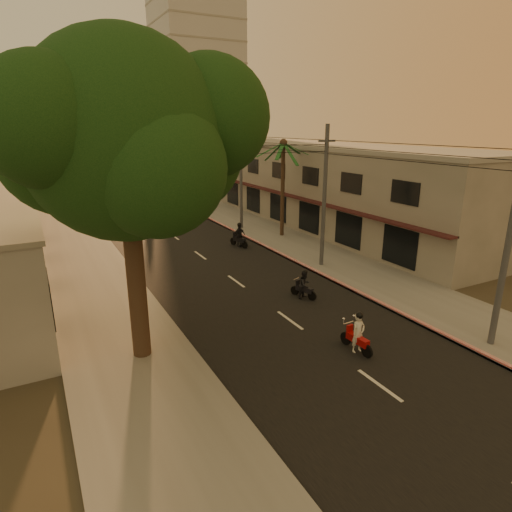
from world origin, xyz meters
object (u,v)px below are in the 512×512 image
at_px(scooter_far_a, 150,215).
at_px(parked_car, 184,206).
at_px(broadleaf_tree, 134,138).
at_px(scooter_red, 358,334).
at_px(scooter_mid_b, 239,236).
at_px(palm_tree, 283,149).
at_px(scooter_mid_a, 305,285).
at_px(scooter_far_b, 163,200).

height_order(scooter_far_a, parked_car, scooter_far_a).
height_order(broadleaf_tree, parked_car, broadleaf_tree).
height_order(scooter_red, scooter_mid_b, scooter_mid_b).
relative_size(palm_tree, scooter_red, 4.55).
bearing_deg(parked_car, scooter_far_a, -142.48).
xyz_separation_m(scooter_mid_a, scooter_mid_b, (1.30, 10.73, 0.12)).
relative_size(scooter_far_a, parked_car, 0.38).
relative_size(scooter_red, scooter_mid_b, 0.95).
relative_size(broadleaf_tree, parked_car, 2.80).
bearing_deg(palm_tree, scooter_mid_a, -115.95).
distance_m(scooter_red, parked_car, 31.54).
bearing_deg(scooter_mid_a, scooter_mid_b, 63.07).
xyz_separation_m(scooter_far_a, scooter_far_b, (3.35, 7.38, 0.11)).
xyz_separation_m(scooter_mid_b, parked_car, (0.62, 14.91, -0.16)).
xyz_separation_m(scooter_red, scooter_far_a, (-1.21, 28.10, -0.04)).
height_order(scooter_red, scooter_far_b, scooter_far_b).
xyz_separation_m(scooter_far_a, parked_car, (4.41, 3.28, -0.03)).
distance_m(broadleaf_tree, scooter_red, 11.43).
bearing_deg(scooter_red, scooter_mid_a, 74.56).
xyz_separation_m(scooter_far_b, parked_car, (1.07, -4.10, -0.14)).
xyz_separation_m(palm_tree, scooter_far_a, (-8.33, 10.37, -6.41)).
distance_m(scooter_red, scooter_far_a, 28.12).
bearing_deg(scooter_far_b, scooter_mid_a, -98.94).
xyz_separation_m(palm_tree, scooter_far_b, (-4.98, 17.75, -6.30)).
bearing_deg(broadleaf_tree, parked_car, 68.74).
xyz_separation_m(palm_tree, scooter_mid_a, (-5.83, -11.98, -6.41)).
distance_m(scooter_mid_a, scooter_far_a, 22.49).
bearing_deg(scooter_mid_a, parked_car, 65.68).
relative_size(broadleaf_tree, palm_tree, 1.48).
height_order(scooter_red, scooter_far_a, scooter_red).
distance_m(scooter_mid_b, scooter_far_a, 12.23).
height_order(scooter_far_a, scooter_far_b, scooter_far_b).
bearing_deg(scooter_far_b, broadleaf_tree, -114.25).
xyz_separation_m(broadleaf_tree, palm_tree, (14.61, 13.86, -1.33)).
bearing_deg(parked_car, broadleaf_tree, -110.36).
height_order(palm_tree, scooter_mid_a, palm_tree).
distance_m(palm_tree, scooter_red, 20.14).
relative_size(scooter_red, scooter_mid_a, 1.11).
distance_m(broadleaf_tree, scooter_far_b, 33.91).
bearing_deg(palm_tree, parked_car, 105.98).
bearing_deg(palm_tree, broadleaf_tree, -136.52).
bearing_deg(parked_car, scooter_mid_b, -91.50).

